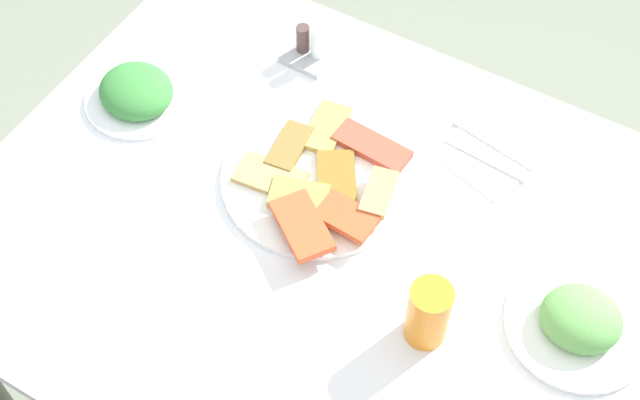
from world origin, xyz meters
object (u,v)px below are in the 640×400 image
at_px(salad_plate_greens, 137,93).
at_px(salad_plate_rice, 580,321).
at_px(dining_table, 323,255).
at_px(paper_napkin, 490,153).
at_px(spoon, 486,158).
at_px(condiment_caddy, 311,48).
at_px(fork, 494,144).
at_px(soda_can, 428,313).
at_px(pide_platter, 319,179).

distance_m(salad_plate_greens, salad_plate_rice, 0.87).
xyz_separation_m(dining_table, paper_napkin, (-0.17, -0.29, 0.08)).
xyz_separation_m(spoon, condiment_caddy, (0.39, -0.06, 0.02)).
bearing_deg(condiment_caddy, fork, 176.23).
bearing_deg(condiment_caddy, salad_plate_greens, 49.62).
height_order(salad_plate_greens, fork, salad_plate_greens).
height_order(dining_table, paper_napkin, paper_napkin).
xyz_separation_m(salad_plate_rice, condiment_caddy, (0.65, -0.29, 0.00)).
height_order(fork, spoon, same).
bearing_deg(dining_table, soda_can, 160.17).
relative_size(salad_plate_rice, fork, 1.36).
relative_size(fork, spoon, 1.03).
height_order(paper_napkin, spoon, spoon).
bearing_deg(spoon, soda_can, 104.02).
relative_size(salad_plate_greens, paper_napkin, 1.24).
height_order(salad_plate_rice, paper_napkin, salad_plate_rice).
bearing_deg(soda_can, salad_plate_rice, -147.92).
bearing_deg(salad_plate_rice, soda_can, 32.08).
bearing_deg(paper_napkin, salad_plate_rice, 136.02).
xyz_separation_m(paper_napkin, fork, (0.00, -0.02, 0.00)).
xyz_separation_m(dining_table, pide_platter, (0.05, -0.08, 0.09)).
distance_m(dining_table, condiment_caddy, 0.42).
bearing_deg(salad_plate_greens, condiment_caddy, -130.38).
relative_size(pide_platter, salad_plate_greens, 1.75).
distance_m(dining_table, spoon, 0.33).
xyz_separation_m(dining_table, fork, (-0.17, -0.31, 0.08)).
relative_size(dining_table, salad_plate_rice, 5.21).
xyz_separation_m(soda_can, condiment_caddy, (0.45, -0.42, -0.04)).
height_order(paper_napkin, condiment_caddy, condiment_caddy).
xyz_separation_m(pide_platter, fork, (-0.23, -0.23, -0.01)).
height_order(pide_platter, paper_napkin, pide_platter).
distance_m(pide_platter, paper_napkin, 0.31).
distance_m(salad_plate_rice, soda_can, 0.24).
bearing_deg(salad_plate_rice, dining_table, 5.69).
relative_size(dining_table, paper_napkin, 7.54).
relative_size(salad_plate_rice, soda_can, 1.87).
xyz_separation_m(salad_plate_rice, spoon, (0.26, -0.23, -0.02)).
relative_size(salad_plate_greens, condiment_caddy, 2.09).
bearing_deg(salad_plate_greens, paper_napkin, -160.79).
height_order(pide_platter, salad_plate_greens, salad_plate_greens).
relative_size(salad_plate_greens, spoon, 1.20).
relative_size(dining_table, pide_platter, 3.47).
relative_size(spoon, condiment_caddy, 1.74).
xyz_separation_m(pide_platter, salad_plate_greens, (0.39, 0.00, 0.01)).
xyz_separation_m(pide_platter, condiment_caddy, (0.17, -0.25, 0.01)).
bearing_deg(paper_napkin, spoon, 90.00).
height_order(dining_table, fork, fork).
bearing_deg(soda_can, paper_napkin, -81.34).
xyz_separation_m(paper_napkin, spoon, (0.00, 0.02, 0.00)).
relative_size(soda_can, spoon, 0.75).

